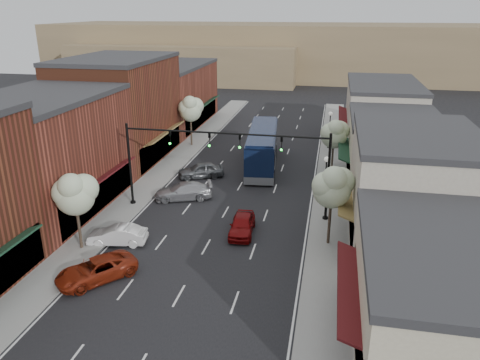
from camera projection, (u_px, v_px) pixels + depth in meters
The scene contains 28 objects.
ground at pixel (198, 261), 30.66m from camera, with size 160.00×160.00×0.00m, color black.
sidewalk_left at pixel (170, 165), 49.19m from camera, with size 2.80×73.00×0.15m, color gray.
sidewalk_right at pixel (332, 175), 46.10m from camera, with size 2.80×73.00×0.15m, color gray.
curb_left at pixel (183, 166), 48.93m from camera, with size 0.25×73.00×0.17m, color gray.
curb_right at pixel (318, 174), 46.36m from camera, with size 0.25×73.00×0.17m, color gray.
bldg_left_midnear at pixel (45, 154), 37.18m from camera, with size 10.14×14.10×9.40m.
bldg_left_midfar at pixel (120, 110), 49.80m from camera, with size 10.14×14.10×10.90m.
bldg_left_far at pixel (171, 95), 64.94m from camera, with size 10.14×18.10×8.40m.
bldg_right_near at pixel (445, 300), 21.61m from camera, with size 9.14×12.10×5.90m.
bldg_right_midnear at pixel (412, 188), 32.30m from camera, with size 9.14×12.10×7.90m.
bldg_right_midfar at pixel (392, 150), 43.60m from camera, with size 9.14×12.10×6.40m.
bldg_right_far at pixel (381, 113), 56.30m from camera, with size 9.14×16.10×7.40m.
hill_far at pixel (302, 50), 111.35m from camera, with size 120.00×30.00×12.00m, color #7A6647.
hill_near at pixel (187, 62), 105.60m from camera, with size 50.00×20.00×8.00m, color #7A6647.
signal_mast_right at pixel (297, 162), 35.38m from camera, with size 8.22×0.46×7.00m.
signal_mast_left at pixel (157, 154), 37.45m from camera, with size 8.22×0.46×7.00m.
tree_right_near at pixel (333, 186), 31.21m from camera, with size 2.85×2.65×5.95m.
tree_right_far at pixel (335, 133), 46.08m from camera, with size 2.85×2.65×5.43m.
tree_left_near at pixel (75, 193), 30.66m from camera, with size 2.85×2.65×5.69m.
tree_left_far at pixel (191, 108), 54.44m from camera, with size 2.85×2.65×6.13m.
lamp_post_near at pixel (326, 174), 37.84m from camera, with size 0.44×0.44×4.44m.
lamp_post_far at pixel (330, 124), 53.93m from camera, with size 0.44×0.44×4.44m.
coach_bus at pixel (262, 147), 48.48m from camera, with size 4.06×12.98×3.90m.
red_hatchback at pixel (242, 225), 34.18m from camera, with size 1.69×4.20×1.43m, color maroon.
parked_car_a at pixel (96, 270), 28.37m from camera, with size 2.24×4.86×1.35m, color maroon.
parked_car_b at pixel (117, 235), 32.70m from camera, with size 1.43×4.09×1.35m, color silver.
parked_car_c at pixel (183, 191), 40.40m from camera, with size 2.02×4.96×1.44m, color #A5A5AA.
parked_car_d at pixel (201, 170), 45.49m from camera, with size 1.78×4.42×1.51m, color #53575A.
Camera 1 is at (7.97, -25.84, 15.64)m, focal length 35.00 mm.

